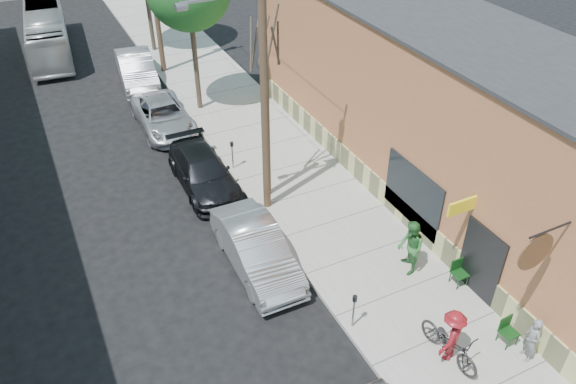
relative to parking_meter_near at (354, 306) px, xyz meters
name	(u,v)px	position (x,y,z in m)	size (l,w,h in m)	color
ground	(276,343)	(-2.25, 0.54, -0.98)	(120.00, 120.00, 0.00)	black
sidewalk	(257,136)	(2.00, 11.54, -0.91)	(4.50, 58.00, 0.15)	#A6A499
cafe_building	(433,106)	(6.74, 5.53, 2.32)	(6.60, 20.20, 6.61)	#AE6840
parking_meter_near	(354,306)	(0.00, 0.00, 0.00)	(0.14, 0.14, 1.24)	slate
parking_meter_far	(232,151)	(0.00, 9.49, 0.00)	(0.14, 0.14, 1.24)	slate
utility_pole_near	(262,77)	(0.14, 6.49, 4.43)	(3.57, 0.28, 10.00)	#503A28
tree_bare	(267,132)	(0.55, 7.18, 1.95)	(0.24, 0.24, 5.56)	#44392C
patio_chair_a	(460,274)	(3.95, -0.01, -0.39)	(0.50, 0.50, 0.88)	#0F3812
patio_chair_b	(509,333)	(3.62, -2.49, -0.39)	(0.50, 0.50, 0.88)	#0F3812
patron_grey	(531,340)	(3.74, -3.11, -0.09)	(0.54, 0.36, 1.48)	gray
patron_green	(410,248)	(2.86, 1.23, 0.15)	(0.95, 0.74, 1.96)	#2B6D2F
cyclist	(452,336)	(1.80, -2.10, 0.03)	(1.12, 0.64, 1.73)	maroon
cyclist_bike	(450,343)	(1.80, -2.10, -0.28)	(0.73, 2.09, 1.10)	black
car_1	(256,249)	(-1.45, 3.71, -0.21)	(1.64, 4.72, 1.55)	#B7B8BF
car_2	(203,172)	(-1.47, 8.96, -0.29)	(1.94, 4.77, 1.38)	black
car_3	(164,116)	(-1.56, 14.26, -0.31)	(2.23, 4.83, 1.34)	#B7B7BF
car_4	(137,70)	(-1.45, 19.68, -0.15)	(1.75, 5.03, 1.66)	#BBBBC3
bus	(47,32)	(-5.10, 26.33, 0.31)	(2.17, 9.29, 2.59)	silver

